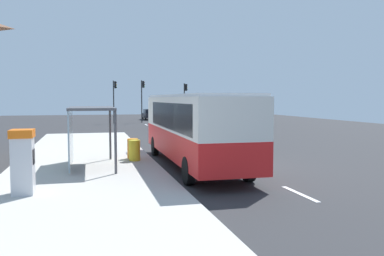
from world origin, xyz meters
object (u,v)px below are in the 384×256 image
Objects in this scene: recycling_bin_orange at (133,149)px; bus_shelter at (84,121)px; traffic_light_far_side at (114,95)px; bus at (193,125)px; sedan_near at (150,114)px; white_van at (174,115)px; recycling_bin_yellow at (134,150)px; ticket_machine at (23,161)px; traffic_light_median at (142,95)px; traffic_light_near_side at (185,97)px.

bus_shelter is at bearing -139.34° from recycling_bin_orange.
recycling_bin_orange is at bearing 40.66° from bus_shelter.
bus is at bearing -87.55° from traffic_light_far_side.
sedan_near is at bearing 77.70° from bus_shelter.
recycling_bin_yellow is at bearing -106.41° from white_van.
bus_shelter is at bearing -102.30° from sedan_near.
sedan_near is at bearing 84.26° from bus.
sedan_near reaches higher than recycling_bin_yellow.
ticket_machine is 37.47m from traffic_light_far_side.
recycling_bin_yellow is 0.70m from recycling_bin_orange.
ticket_machine is at bearing -97.75° from traffic_light_far_side.
recycling_bin_orange is (-6.50, -38.06, -0.14)m from sedan_near.
traffic_light_median is (3.50, 0.80, 0.06)m from traffic_light_far_side.
ticket_machine is 0.48× the size of bus_shelter.
traffic_light_far_side is 1.29× the size of bus_shelter.
bus is at bearing -93.62° from traffic_light_median.
bus is 7.92m from ticket_machine.
recycling_bin_yellow is 0.18× the size of traffic_light_median.
traffic_light_near_side is at bearing 77.18° from bus.
traffic_light_median is 34.04m from bus_shelter.
traffic_light_median is at bearing 77.29° from ticket_machine.
traffic_light_far_side reaches higher than recycling_bin_orange.
bus is 2.09× the size of white_van.
bus is 32.54m from traffic_light_near_side.
sedan_near is (0.10, 17.04, -0.55)m from white_van.
traffic_light_median reaches higher than sedan_near.
recycling_bin_orange is (-2.49, 1.88, -1.19)m from bus.
ticket_machine reaches higher than sedan_near.
bus is 3.34m from recycling_bin_orange.
bus_shelter is (-3.31, -32.52, -1.34)m from traffic_light_far_side.
traffic_light_near_side is (7.21, 31.70, 1.42)m from bus.
sedan_near is 4.64× the size of recycling_bin_orange.
white_van is 1.02× the size of traffic_light_far_side.
traffic_light_far_side reaches higher than traffic_light_near_side.
white_van is 24.50m from bus_shelter.
recycling_bin_yellow and recycling_bin_orange have the same top height.
recycling_bin_yellow is 0.19× the size of traffic_light_near_side.
traffic_light_near_side reaches higher than sedan_near.
recycling_bin_orange is 31.47m from traffic_light_near_side.
recycling_bin_orange is 0.19× the size of traffic_light_near_side.
white_van is at bearing -90.34° from sedan_near.
bus is at bearing -37.06° from recycling_bin_orange.
sedan_near is 7.42m from traffic_light_median.
traffic_light_far_side is 0.98× the size of traffic_light_median.
traffic_light_near_side is 8.64m from traffic_light_far_side.
white_van reaches higher than sedan_near.
sedan_near is at bearing 74.01° from traffic_light_median.
traffic_light_near_side is 0.95× the size of traffic_light_far_side.
traffic_light_near_side reaches higher than bus.
bus_shelter reaches higher than ticket_machine.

